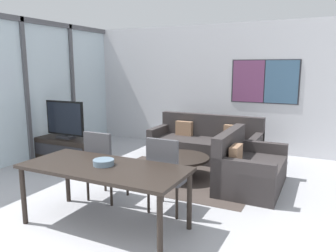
{
  "coord_description": "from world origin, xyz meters",
  "views": [
    {
      "loc": [
        2.28,
        -1.97,
        1.87
      ],
      "look_at": [
        0.08,
        2.55,
        0.95
      ],
      "focal_mm": 35.0,
      "sensor_mm": 36.0,
      "label": 1
    }
  ],
  "objects_px": {
    "fruit_bowl": "(104,162)",
    "television": "(65,120)",
    "coffee_table": "(180,162)",
    "dining_chair_left": "(103,163)",
    "tv_console": "(66,149)",
    "dining_chair_centre": "(166,172)",
    "sofa_side": "(246,169)",
    "sofa_main": "(206,145)",
    "dining_table": "(104,172)"
  },
  "relations": [
    {
      "from": "dining_chair_centre",
      "to": "dining_chair_left",
      "type": "bearing_deg",
      "value": -178.4
    },
    {
      "from": "sofa_side",
      "to": "dining_chair_left",
      "type": "xyz_separation_m",
      "value": [
        -1.68,
        -1.4,
        0.27
      ]
    },
    {
      "from": "dining_chair_centre",
      "to": "sofa_main",
      "type": "bearing_deg",
      "value": 98.43
    },
    {
      "from": "television",
      "to": "sofa_side",
      "type": "distance_m",
      "value": 3.7
    },
    {
      "from": "tv_console",
      "to": "sofa_side",
      "type": "distance_m",
      "value": 3.66
    },
    {
      "from": "tv_console",
      "to": "sofa_side",
      "type": "relative_size",
      "value": 0.97
    },
    {
      "from": "tv_console",
      "to": "dining_table",
      "type": "relative_size",
      "value": 0.69
    },
    {
      "from": "television",
      "to": "dining_chair_centre",
      "type": "relative_size",
      "value": 0.93
    },
    {
      "from": "dining_chair_left",
      "to": "fruit_bowl",
      "type": "bearing_deg",
      "value": -52.32
    },
    {
      "from": "tv_console",
      "to": "dining_chair_centre",
      "type": "bearing_deg",
      "value": -24.68
    },
    {
      "from": "fruit_bowl",
      "to": "coffee_table",
      "type": "bearing_deg",
      "value": 86.6
    },
    {
      "from": "coffee_table",
      "to": "sofa_main",
      "type": "bearing_deg",
      "value": 90.0
    },
    {
      "from": "sofa_side",
      "to": "coffee_table",
      "type": "distance_m",
      "value": 1.11
    },
    {
      "from": "television",
      "to": "dining_chair_left",
      "type": "relative_size",
      "value": 0.93
    },
    {
      "from": "television",
      "to": "sofa_side",
      "type": "height_order",
      "value": "television"
    },
    {
      "from": "fruit_bowl",
      "to": "tv_console",
      "type": "bearing_deg",
      "value": 141.03
    },
    {
      "from": "tv_console",
      "to": "dining_chair_left",
      "type": "relative_size",
      "value": 1.35
    },
    {
      "from": "sofa_side",
      "to": "dining_chair_left",
      "type": "height_order",
      "value": "dining_chair_left"
    },
    {
      "from": "television",
      "to": "fruit_bowl",
      "type": "bearing_deg",
      "value": -38.98
    },
    {
      "from": "sofa_side",
      "to": "dining_chair_centre",
      "type": "relative_size",
      "value": 1.4
    },
    {
      "from": "dining_chair_left",
      "to": "dining_chair_centre",
      "type": "bearing_deg",
      "value": 1.6
    },
    {
      "from": "tv_console",
      "to": "sofa_side",
      "type": "xyz_separation_m",
      "value": [
        3.66,
        0.02,
        0.07
      ]
    },
    {
      "from": "coffee_table",
      "to": "dining_table",
      "type": "bearing_deg",
      "value": -92.71
    },
    {
      "from": "coffee_table",
      "to": "dining_chair_left",
      "type": "bearing_deg",
      "value": -113.28
    },
    {
      "from": "dining_table",
      "to": "television",
      "type": "bearing_deg",
      "value": 140.89
    },
    {
      "from": "television",
      "to": "coffee_table",
      "type": "bearing_deg",
      "value": -1.06
    },
    {
      "from": "tv_console",
      "to": "television",
      "type": "relative_size",
      "value": 1.46
    },
    {
      "from": "coffee_table",
      "to": "fruit_bowl",
      "type": "relative_size",
      "value": 4.0
    },
    {
      "from": "coffee_table",
      "to": "dining_chair_centre",
      "type": "bearing_deg",
      "value": -73.44
    },
    {
      "from": "sofa_main",
      "to": "fruit_bowl",
      "type": "height_order",
      "value": "sofa_main"
    },
    {
      "from": "sofa_side",
      "to": "dining_table",
      "type": "xyz_separation_m",
      "value": [
        -1.2,
        -2.02,
        0.39
      ]
    },
    {
      "from": "tv_console",
      "to": "fruit_bowl",
      "type": "xyz_separation_m",
      "value": [
        2.44,
        -1.97,
        0.56
      ]
    },
    {
      "from": "sofa_side",
      "to": "dining_chair_left",
      "type": "distance_m",
      "value": 2.2
    },
    {
      "from": "coffee_table",
      "to": "fruit_bowl",
      "type": "distance_m",
      "value": 1.99
    },
    {
      "from": "fruit_bowl",
      "to": "dining_chair_centre",
      "type": "bearing_deg",
      "value": 51.0
    },
    {
      "from": "television",
      "to": "sofa_main",
      "type": "height_order",
      "value": "television"
    },
    {
      "from": "television",
      "to": "tv_console",
      "type": "bearing_deg",
      "value": -90.0
    },
    {
      "from": "coffee_table",
      "to": "dining_table",
      "type": "relative_size",
      "value": 0.51
    },
    {
      "from": "tv_console",
      "to": "fruit_bowl",
      "type": "bearing_deg",
      "value": -38.97
    },
    {
      "from": "dining_table",
      "to": "fruit_bowl",
      "type": "relative_size",
      "value": 7.9
    },
    {
      "from": "dining_table",
      "to": "fruit_bowl",
      "type": "xyz_separation_m",
      "value": [
        -0.02,
        0.03,
        0.11
      ]
    },
    {
      "from": "television",
      "to": "dining_table",
      "type": "bearing_deg",
      "value": -39.11
    },
    {
      "from": "tv_console",
      "to": "coffee_table",
      "type": "xyz_separation_m",
      "value": [
        2.56,
        -0.05,
        0.06
      ]
    },
    {
      "from": "fruit_bowl",
      "to": "television",
      "type": "bearing_deg",
      "value": 141.02
    },
    {
      "from": "sofa_main",
      "to": "fruit_bowl",
      "type": "distance_m",
      "value": 3.28
    },
    {
      "from": "coffee_table",
      "to": "fruit_bowl",
      "type": "height_order",
      "value": "fruit_bowl"
    },
    {
      "from": "dining_table",
      "to": "sofa_side",
      "type": "bearing_deg",
      "value": 59.34
    },
    {
      "from": "sofa_main",
      "to": "dining_table",
      "type": "height_order",
      "value": "sofa_main"
    },
    {
      "from": "television",
      "to": "fruit_bowl",
      "type": "height_order",
      "value": "television"
    },
    {
      "from": "dining_table",
      "to": "dining_chair_left",
      "type": "distance_m",
      "value": 0.8
    }
  ]
}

